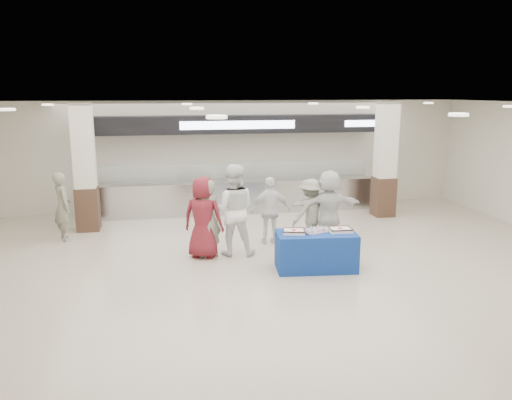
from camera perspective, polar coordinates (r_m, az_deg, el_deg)
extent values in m
plane|color=beige|center=(9.56, 2.82, -8.89)|extent=(14.00, 14.00, 0.00)
cube|color=#B5B7BC|center=(14.53, -2.19, 0.36)|extent=(8.00, 0.80, 0.90)
cube|color=#B5B7BC|center=(14.44, -2.21, 2.19)|extent=(8.00, 0.85, 0.04)
cube|color=white|center=(14.09, -2.03, 3.30)|extent=(7.60, 0.02, 0.50)
cube|color=black|center=(14.24, -2.26, 8.66)|extent=(8.40, 0.70, 0.50)
cube|color=white|center=(13.89, -2.04, 8.56)|extent=(3.20, 0.03, 0.22)
cube|color=white|center=(14.95, 12.67, 8.54)|extent=(1.40, 0.03, 0.18)
cube|color=#3A241A|center=(13.31, -18.66, -0.96)|extent=(0.55, 0.55, 1.10)
cube|color=silver|center=(13.05, -19.14, 5.90)|extent=(0.50, 0.50, 2.10)
cube|color=#3A241A|center=(14.53, 14.34, 0.39)|extent=(0.55, 0.55, 1.10)
cube|color=silver|center=(14.30, 14.68, 6.68)|extent=(0.50, 0.50, 2.10)
cube|color=navy|center=(9.95, 6.87, -5.80)|extent=(1.62, 0.93, 0.75)
cube|color=white|center=(9.74, 4.35, -3.64)|extent=(0.49, 0.42, 0.07)
cube|color=#401F12|center=(9.73, 4.35, -3.39)|extent=(0.49, 0.42, 0.02)
cylinder|color=red|center=(9.73, 4.35, -3.43)|extent=(0.11, 0.11, 0.01)
cube|color=white|center=(9.96, 9.60, -3.41)|extent=(0.45, 0.36, 0.07)
cube|color=#401F12|center=(9.95, 9.61, -3.16)|extent=(0.45, 0.36, 0.02)
cylinder|color=red|center=(9.95, 9.61, -3.20)|extent=(0.10, 0.10, 0.01)
cube|color=#BDBCC2|center=(9.88, 6.78, -3.61)|extent=(0.53, 0.46, 0.02)
imported|color=maroon|center=(10.52, -6.08, -1.99)|extent=(0.99, 0.83, 1.73)
imported|color=slate|center=(10.54, -5.56, -2.13)|extent=(0.69, 0.54, 1.67)
imported|color=white|center=(10.63, -2.63, -1.14)|extent=(1.08, 0.91, 1.97)
imported|color=white|center=(11.45, 1.65, -1.20)|extent=(0.93, 0.41, 1.56)
imported|color=slate|center=(11.45, 6.23, -1.35)|extent=(1.13, 0.93, 1.53)
imported|color=white|center=(11.45, 8.30, -0.87)|extent=(1.62, 0.56, 1.74)
imported|color=slate|center=(12.55, -21.22, -0.68)|extent=(0.59, 0.70, 1.63)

